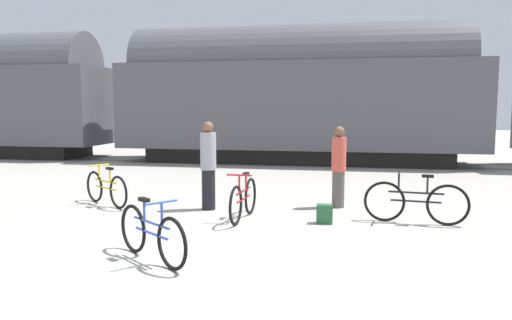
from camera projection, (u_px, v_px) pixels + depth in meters
The scene contains 11 objects.
ground_plane at pixel (208, 246), 7.44m from camera, with size 80.00×80.00×0.00m, color #A8A399.
freight_train at pixel (296, 91), 18.26m from camera, with size 41.60×2.90×5.02m.
rail_near at pixel (293, 164), 17.84m from camera, with size 53.60×0.07×0.01m, color #4C4238.
rail_far at pixel (298, 160), 19.24m from camera, with size 53.60×0.07×0.01m, color #4C4238.
bicycle_yellow at pixel (106, 188), 10.48m from camera, with size 1.44×1.01×0.84m.
bicycle_maroon at pixel (243, 199), 9.16m from camera, with size 0.46×1.67×0.88m.
bicycle_black at pixel (416, 202), 8.84m from camera, with size 1.80×0.46×0.91m.
bicycle_blue at pixel (151, 234), 6.70m from camera, with size 1.40×1.10×0.86m.
person_in_grey at pixel (208, 165), 10.00m from camera, with size 0.32×0.32×1.78m.
person_in_red at pixel (339, 166), 10.21m from camera, with size 0.30×0.30×1.67m.
backpack at pixel (325, 214), 8.88m from camera, with size 0.28×0.20×0.34m.
Camera 1 is at (2.10, -6.99, 2.08)m, focal length 35.00 mm.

